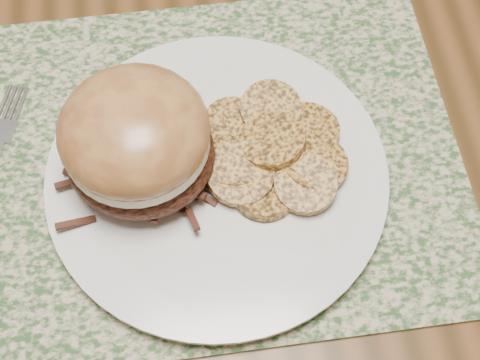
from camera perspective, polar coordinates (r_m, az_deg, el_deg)
The scene contains 5 objects.
ground at distance 1.38m, azimuth -14.88°, elevation -5.59°, with size 3.50×3.50×0.00m, color brown.
placemat at distance 0.56m, azimuth -4.16°, elevation 1.77°, with size 0.45×0.33×0.00m, color #305129.
dinner_plate at distance 0.54m, azimuth -1.96°, elevation 0.30°, with size 0.26×0.26×0.02m, color white.
pork_sandwich at distance 0.51m, azimuth -8.82°, elevation 3.35°, with size 0.15×0.15×0.09m.
roasted_potatoes at distance 0.53m, azimuth 2.73°, elevation 2.37°, with size 0.14×0.14×0.03m.
Camera 1 is at (0.29, -0.53, 1.24)m, focal length 50.00 mm.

